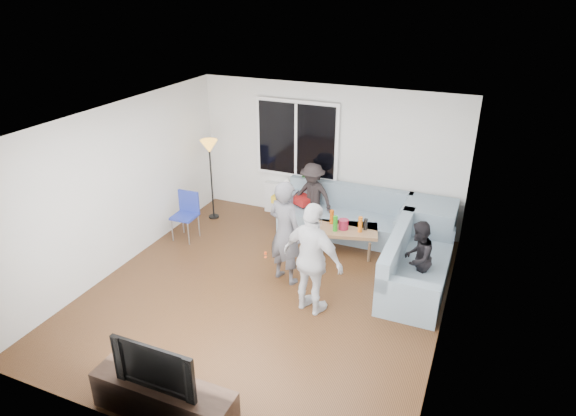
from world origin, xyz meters
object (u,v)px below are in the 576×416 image
at_px(spectator_right, 417,258).
at_px(sofa_right_section, 418,262).
at_px(coffee_table, 344,239).
at_px(television, 159,363).
at_px(player_right, 313,260).
at_px(spectator_back, 312,196).
at_px(floor_lamp, 211,180).
at_px(side_chair, 185,217).
at_px(player_left, 285,232).
at_px(tv_console, 164,399).
at_px(sofa_back_section, 344,212).

bearing_deg(spectator_right, sofa_right_section, -171.15).
distance_m(coffee_table, television, 4.31).
bearing_deg(player_right, spectator_right, -124.45).
bearing_deg(spectator_back, floor_lamp, -160.04).
distance_m(side_chair, spectator_right, 4.07).
height_order(coffee_table, spectator_right, spectator_right).
relative_size(floor_lamp, player_left, 0.95).
distance_m(player_right, tv_console, 2.56).
bearing_deg(sofa_back_section, television, -95.99).
relative_size(sofa_right_section, player_right, 1.23).
distance_m(coffee_table, player_right, 1.96).
height_order(floor_lamp, tv_console, floor_lamp).
bearing_deg(coffee_table, tv_console, -99.32).
bearing_deg(player_left, floor_lamp, -15.78).
relative_size(sofa_right_section, television, 2.09).
bearing_deg(spectator_back, tv_console, -78.99).
relative_size(spectator_back, tv_console, 0.79).
relative_size(spectator_right, television, 1.19).
bearing_deg(player_right, tv_console, 88.01).
xyz_separation_m(floor_lamp, player_left, (2.17, -1.50, 0.04)).
bearing_deg(coffee_table, spectator_back, 144.73).
bearing_deg(floor_lamp, spectator_right, -14.72).
height_order(coffee_table, floor_lamp, floor_lamp).
relative_size(side_chair, player_left, 0.53).
relative_size(side_chair, spectator_right, 0.75).
relative_size(side_chair, player_right, 0.53).
xyz_separation_m(player_right, spectator_right, (1.25, 1.02, -0.24)).
bearing_deg(spectator_back, spectator_right, -23.82).
distance_m(player_right, spectator_back, 2.61).
distance_m(sofa_back_section, spectator_back, 0.65).
distance_m(sofa_back_section, player_right, 2.45).
relative_size(sofa_back_section, floor_lamp, 1.47).
relative_size(coffee_table, spectator_back, 0.87).
bearing_deg(spectator_right, sofa_back_section, -123.35).
xyz_separation_m(spectator_right, tv_console, (-2.03, -3.38, -0.35)).
bearing_deg(sofa_right_section, player_right, 133.31).
distance_m(floor_lamp, spectator_back, 1.96).
relative_size(player_left, player_right, 1.00).
relative_size(sofa_back_section, spectator_right, 2.01).
distance_m(sofa_back_section, floor_lamp, 2.58).
distance_m(sofa_right_section, coffee_table, 1.52).
bearing_deg(sofa_right_section, sofa_back_section, 51.26).
distance_m(spectator_right, television, 3.95).
distance_m(player_left, spectator_back, 1.88).
xyz_separation_m(sofa_back_section, sofa_right_section, (1.53, -1.23, 0.00)).
xyz_separation_m(side_chair, player_right, (2.82, -1.13, 0.39)).
bearing_deg(tv_console, television, 0.00).
relative_size(sofa_right_section, spectator_right, 1.75).
relative_size(player_right, tv_console, 1.02).
relative_size(player_left, tv_console, 1.02).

